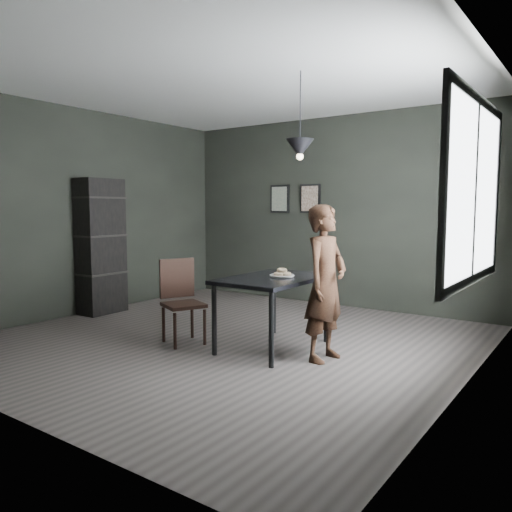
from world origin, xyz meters
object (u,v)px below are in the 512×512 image
Objects in this scene: white_plate at (282,276)px; cafe_table at (273,285)px; woman at (325,283)px; shelf_unit at (101,246)px; wood_chair at (181,295)px; pendant_lamp at (300,148)px.

cafe_table is at bearing -135.90° from white_plate.
woman reaches higher than white_plate.
white_plate is at bearing 83.43° from woman.
white_plate is at bearing 44.10° from cafe_table.
white_plate is 0.15× the size of woman.
white_plate is 0.12× the size of shelf_unit.
wood_chair is (-1.58, -0.33, -0.23)m from woman.
woman is 3.55m from shelf_unit.
shelf_unit is 3.36m from pendant_lamp.
wood_chair is 1.05× the size of pendant_lamp.
white_plate is 0.56m from woman.
woman reaches higher than cafe_table.
cafe_table is at bearing 90.54° from woman.
white_plate is 1.31m from pendant_lamp.
white_plate is 0.25× the size of wood_chair.
pendant_lamp is (0.18, 0.03, 1.29)m from white_plate.
woman is at bearing -19.54° from pendant_lamp.
pendant_lamp is at bearing 21.80° from cafe_table.
woman is at bearing 36.04° from wood_chair.
cafe_table is 5.22× the size of white_plate.
shelf_unit is (-2.99, 0.04, 0.17)m from white_plate.
shelf_unit is at bearing 179.91° from pendant_lamp.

